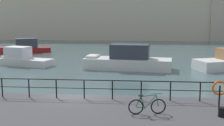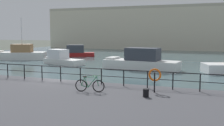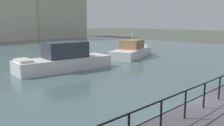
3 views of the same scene
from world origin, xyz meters
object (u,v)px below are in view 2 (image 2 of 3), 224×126
moored_blue_motorboat (141,62)px  mooring_bollard (146,93)px  parked_bicycle (90,85)px  life_ring_stand (155,76)px  moored_red_daysailer (61,59)px  moored_green_narrowboat (74,52)px  harbor_building (198,27)px  moored_small_launch (20,54)px

moored_blue_motorboat → mooring_bollard: (4.84, -17.83, 0.30)m
moored_blue_motorboat → parked_bicycle: moored_blue_motorboat is taller
life_ring_stand → moored_blue_motorboat: bearing=107.0°
life_ring_stand → moored_red_daysailer: bearing=133.6°
moored_green_narrowboat → life_ring_stand: 36.86m
harbor_building → moored_green_narrowboat: 36.65m
moored_small_launch → parked_bicycle: bearing=114.2°
harbor_building → moored_red_daysailer: 44.93m
parked_bicycle → life_ring_stand: 3.82m
moored_blue_motorboat → moored_small_launch: size_ratio=1.08×
moored_green_narrowboat → mooring_bollard: (21.34, -31.17, 0.47)m
harbor_building → moored_green_narrowboat: size_ratio=8.98×
moored_small_launch → moored_red_daysailer: bearing=138.9°
moored_small_launch → mooring_bollard: 35.50m
moored_green_narrowboat → life_ring_stand: (21.54, -29.88, 1.22)m
parked_bicycle → mooring_bollard: size_ratio=3.99×
parked_bicycle → life_ring_stand: bearing=9.5°
mooring_bollard → life_ring_stand: 1.51m
harbor_building → mooring_bollard: 61.01m
moored_blue_motorboat → life_ring_stand: moored_blue_motorboat is taller
harbor_building → moored_small_launch: (-26.69, -37.91, -5.06)m
moored_small_launch → mooring_bollard: size_ratio=19.92×
moored_blue_motorboat → moored_green_narrowboat: (-16.50, 13.34, -0.16)m
moored_green_narrowboat → mooring_bollard: moored_green_narrowboat is taller
moored_green_narrowboat → harbor_building: bearing=-150.8°
moored_blue_motorboat → moored_red_daysailer: bearing=-0.6°
harbor_building → moored_green_narrowboat: bearing=-125.2°
moored_blue_motorboat → mooring_bollard: bearing=111.9°
moored_small_launch → moored_red_daysailer: size_ratio=1.33×
moored_green_narrowboat → moored_blue_motorboat: bearing=115.4°
harbor_building → moored_red_daysailer: size_ratio=10.62×
harbor_building → moored_red_daysailer: (-16.59, -41.43, -5.23)m
harbor_building → moored_blue_motorboat: harbor_building is taller
moored_blue_motorboat → moored_red_daysailer: (-12.18, 1.56, -0.19)m
harbor_building → parked_bicycle: bearing=-92.8°
moored_blue_motorboat → parked_bicycle: 17.83m
parked_bicycle → harbor_building: bearing=77.8°
harbor_building → moored_blue_motorboat: 43.51m
moored_green_narrowboat → moored_small_launch: 10.09m
harbor_building → moored_small_launch: size_ratio=7.99×
life_ring_stand → moored_green_narrowboat: bearing=125.8°
parked_bicycle → mooring_bollard: bearing=-10.6°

